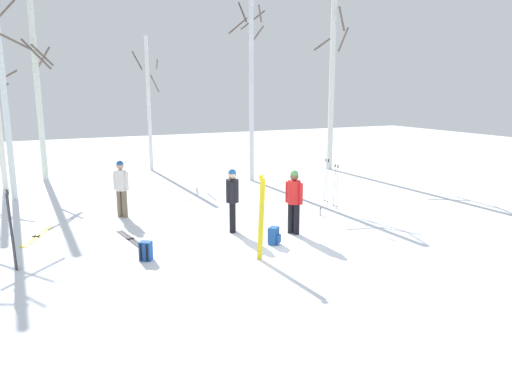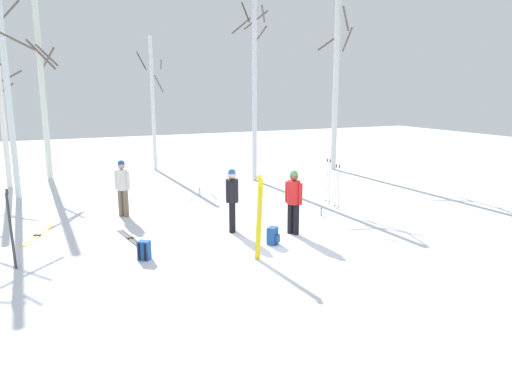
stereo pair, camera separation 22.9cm
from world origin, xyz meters
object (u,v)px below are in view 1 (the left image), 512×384
(ski_pair_lying_0, at_px, (131,239))
(ski_pair_planted_0, at_px, (11,230))
(person_1, at_px, (121,185))
(ski_pair_planted_1, at_px, (261,218))
(person_0, at_px, (294,198))
(backpack_0, at_px, (146,251))
(birch_tree_4, at_px, (149,103))
(birch_tree_6, at_px, (332,82))
(birch_tree_2, at_px, (2,79))
(birch_tree_3, at_px, (37,82))
(water_bottle_0, at_px, (320,212))
(birch_tree_5, at_px, (251,86))
(ski_pair_lying_1, at_px, (37,236))
(ski_poles_0, at_px, (327,180))
(backpack_1, at_px, (274,236))
(person_2, at_px, (232,196))
(ski_poles_1, at_px, (336,185))

(ski_pair_lying_0, bearing_deg, ski_pair_planted_0, -158.91)
(person_1, relative_size, ski_pair_planted_1, 0.88)
(person_0, bearing_deg, backpack_0, -175.18)
(person_0, height_order, birch_tree_4, birch_tree_4)
(ski_pair_planted_0, height_order, birch_tree_4, birch_tree_4)
(person_0, xyz_separation_m, birch_tree_6, (6.90, 8.48, 3.10))
(birch_tree_2, height_order, birch_tree_3, birch_tree_3)
(birch_tree_4, xyz_separation_m, birch_tree_6, (7.75, -3.41, 0.93))
(water_bottle_0, relative_size, birch_tree_5, 0.03)
(ski_pair_lying_1, relative_size, birch_tree_5, 0.25)
(ski_poles_0, bearing_deg, ski_pair_lying_0, -169.49)
(backpack_1, bearing_deg, birch_tree_5, 68.41)
(person_0, relative_size, backpack_1, 3.90)
(person_0, distance_m, birch_tree_6, 11.36)
(person_2, relative_size, birch_tree_6, 0.22)
(ski_pair_planted_0, distance_m, ski_pair_lying_1, 2.58)
(ski_pair_lying_1, relative_size, backpack_1, 4.07)
(birch_tree_6, bearing_deg, person_0, -129.15)
(ski_pair_planted_0, bearing_deg, ski_poles_1, 9.47)
(ski_pair_lying_1, xyz_separation_m, birch_tree_2, (-0.51, 5.09, 4.09))
(person_0, xyz_separation_m, water_bottle_0, (1.69, 1.28, -0.87))
(person_2, relative_size, ski_pair_planted_0, 0.98)
(backpack_0, relative_size, birch_tree_3, 0.06)
(person_2, relative_size, birch_tree_3, 0.22)
(birch_tree_6, bearing_deg, ski_pair_planted_0, -149.02)
(ski_pair_planted_1, xyz_separation_m, water_bottle_0, (3.35, 2.69, -0.85))
(birch_tree_4, height_order, birch_tree_5, birch_tree_5)
(ski_pair_planted_1, relative_size, ski_poles_1, 1.36)
(birch_tree_2, bearing_deg, water_bottle_0, -37.82)
(person_0, bearing_deg, birch_tree_3, 115.84)
(backpack_0, bearing_deg, birch_tree_5, 51.04)
(ski_pair_planted_0, bearing_deg, backpack_1, -8.80)
(ski_poles_0, relative_size, ski_poles_1, 1.05)
(ski_pair_planted_1, bearing_deg, ski_poles_1, 37.29)
(person_1, bearing_deg, backpack_0, -93.72)
(ski_pair_planted_1, bearing_deg, birch_tree_3, 106.73)
(backpack_1, xyz_separation_m, birch_tree_5, (3.19, 8.06, 3.65))
(ski_poles_1, distance_m, birch_tree_5, 6.42)
(ski_pair_planted_1, relative_size, birch_tree_5, 0.27)
(person_1, relative_size, ski_poles_0, 1.14)
(water_bottle_0, distance_m, birch_tree_4, 11.32)
(ski_poles_1, bearing_deg, person_2, -166.06)
(ski_pair_lying_1, relative_size, birch_tree_6, 0.23)
(ski_pair_lying_0, distance_m, backpack_0, 1.70)
(person_1, height_order, birch_tree_3, birch_tree_3)
(ski_pair_planted_0, height_order, ski_pair_planted_1, ski_pair_planted_1)
(ski_pair_planted_1, relative_size, birch_tree_6, 0.25)
(ski_pair_planted_1, height_order, birch_tree_2, birch_tree_2)
(ski_poles_0, xyz_separation_m, ski_poles_1, (-0.14, -0.73, -0.04))
(person_0, height_order, birch_tree_6, birch_tree_6)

